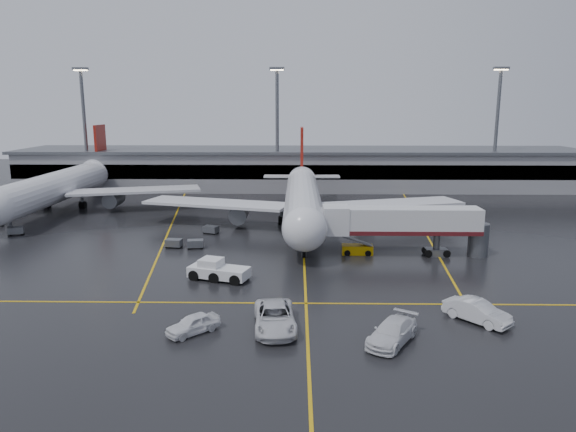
{
  "coord_description": "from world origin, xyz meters",
  "views": [
    {
      "loc": [
        -0.86,
        -67.48,
        17.78
      ],
      "look_at": [
        -2.0,
        -2.0,
        4.0
      ],
      "focal_mm": 32.71,
      "sensor_mm": 36.0,
      "label": 1
    }
  ],
  "objects": [
    {
      "name": "apron_line_stop",
      "position": [
        0.0,
        -22.0,
        0.01
      ],
      "size": [
        60.0,
        0.25,
        0.02
      ],
      "primitive_type": "cube",
      "color": "gold",
      "rests_on": "ground"
    },
    {
      "name": "belt_loader",
      "position": [
        6.55,
        -5.49,
        0.58
      ],
      "size": [
        3.81,
        1.9,
        2.37
      ],
      "color": "#C39205",
      "rests_on": "ground"
    },
    {
      "name": "service_van_b",
      "position": [
        6.46,
        -30.02,
        0.86
      ],
      "size": [
        5.2,
        6.27,
        1.71
      ],
      "primitive_type": "imported",
      "rotation": [
        0.0,
        0.0,
        -0.57
      ],
      "color": "silver",
      "rests_on": "ground"
    },
    {
      "name": "service_van_d",
      "position": [
        -9.11,
        -28.57,
        0.76
      ],
      "size": [
        4.52,
        4.36,
        1.53
      ],
      "primitive_type": "imported",
      "rotation": [
        0.0,
        0.0,
        -0.83
      ],
      "color": "white",
      "rests_on": "ground"
    },
    {
      "name": "baggage_cart_c",
      "position": [
        -13.07,
        4.67,
        0.63
      ],
      "size": [
        2.35,
        1.97,
        1.12
      ],
      "color": "#595B60",
      "rests_on": "ground"
    },
    {
      "name": "apron_line_centre",
      "position": [
        0.0,
        0.0,
        0.01
      ],
      "size": [
        0.25,
        90.0,
        0.02
      ],
      "primitive_type": "cube",
      "color": "gold",
      "rests_on": "ground"
    },
    {
      "name": "terminal",
      "position": [
        0.0,
        47.93,
        4.32
      ],
      "size": [
        122.0,
        19.0,
        8.6
      ],
      "color": "gray",
      "rests_on": "ground"
    },
    {
      "name": "baggage_cart_e",
      "position": [
        -40.42,
        3.52,
        0.63
      ],
      "size": [
        2.34,
        1.95,
        1.12
      ],
      "color": "#595B60",
      "rests_on": "ground"
    },
    {
      "name": "main_airliner",
      "position": [
        0.0,
        9.7,
        4.21
      ],
      "size": [
        48.8,
        45.6,
        14.1
      ],
      "color": "silver",
      "rests_on": "ground"
    },
    {
      "name": "pushback_tractor",
      "position": [
        -9.14,
        -15.24,
        0.89
      ],
      "size": [
        6.75,
        4.35,
        2.25
      ],
      "color": "silver",
      "rests_on": "ground"
    },
    {
      "name": "second_airliner",
      "position": [
        -42.0,
        21.7,
        4.21
      ],
      "size": [
        48.8,
        45.6,
        14.1
      ],
      "color": "silver",
      "rests_on": "ground"
    },
    {
      "name": "ground",
      "position": [
        0.0,
        0.0,
        0.0
      ],
      "size": [
        220.0,
        220.0,
        0.0
      ],
      "primitive_type": "plane",
      "color": "black",
      "rests_on": "ground"
    },
    {
      "name": "apron_line_left",
      "position": [
        -20.0,
        10.0,
        0.01
      ],
      "size": [
        9.99,
        69.35,
        0.02
      ],
      "primitive_type": "cube",
      "rotation": [
        0.0,
        0.0,
        0.14
      ],
      "color": "gold",
      "rests_on": "ground"
    },
    {
      "name": "baggage_cart_b",
      "position": [
        -16.6,
        -2.91,
        0.63
      ],
      "size": [
        2.16,
        1.56,
        1.12
      ],
      "color": "#595B60",
      "rests_on": "ground"
    },
    {
      "name": "light_mast_left",
      "position": [
        -45.0,
        42.0,
        14.47
      ],
      "size": [
        3.0,
        1.2,
        25.45
      ],
      "color": "#595B60",
      "rests_on": "ground"
    },
    {
      "name": "apron_line_right",
      "position": [
        18.0,
        10.0,
        0.01
      ],
      "size": [
        7.57,
        69.64,
        0.02
      ],
      "primitive_type": "cube",
      "rotation": [
        0.0,
        0.0,
        -0.1
      ],
      "color": "gold",
      "rests_on": "ground"
    },
    {
      "name": "service_van_a",
      "position": [
        -2.62,
        -27.67,
        0.98
      ],
      "size": [
        3.87,
        7.32,
        1.96
      ],
      "primitive_type": "imported",
      "rotation": [
        0.0,
        0.0,
        0.09
      ],
      "color": "silver",
      "rests_on": "ground"
    },
    {
      "name": "light_mast_right",
      "position": [
        40.0,
        42.0,
        14.47
      ],
      "size": [
        3.0,
        1.2,
        25.45
      ],
      "color": "#595B60",
      "rests_on": "ground"
    },
    {
      "name": "light_mast_mid",
      "position": [
        -5.0,
        42.0,
        14.47
      ],
      "size": [
        3.0,
        1.2,
        25.45
      ],
      "color": "#595B60",
      "rests_on": "ground"
    },
    {
      "name": "baggage_cart_a",
      "position": [
        -13.77,
        -3.19,
        0.63
      ],
      "size": [
        2.16,
        1.57,
        1.12
      ],
      "color": "#595B60",
      "rests_on": "ground"
    },
    {
      "name": "service_van_c",
      "position": [
        14.27,
        -25.9,
        0.93
      ],
      "size": [
        5.2,
        5.52,
        1.86
      ],
      "primitive_type": "imported",
      "rotation": [
        0.0,
        0.0,
        0.72
      ],
      "color": "silver",
      "rests_on": "ground"
    },
    {
      "name": "jet_bridge",
      "position": [
        11.87,
        -6.0,
        3.93
      ],
      "size": [
        19.9,
        3.4,
        6.05
      ],
      "color": "silver",
      "rests_on": "ground"
    }
  ]
}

